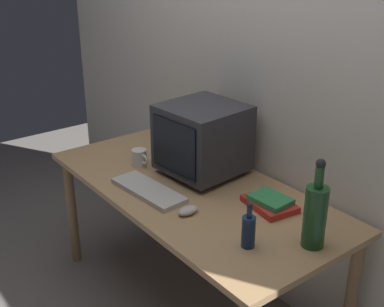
{
  "coord_description": "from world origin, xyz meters",
  "views": [
    {
      "loc": [
        1.77,
        -1.36,
        1.85
      ],
      "look_at": [
        0.0,
        0.0,
        0.89
      ],
      "focal_mm": 47.24,
      "sensor_mm": 36.0,
      "label": 1
    }
  ],
  "objects": [
    {
      "name": "cd_spindle",
      "position": [
        -0.56,
        0.26,
        0.74
      ],
      "size": [
        0.12,
        0.12,
        0.04
      ],
      "primitive_type": "cylinder",
      "color": "#595B66",
      "rests_on": "desk"
    },
    {
      "name": "bottle_tall",
      "position": [
        0.7,
        0.07,
        0.86
      ],
      "size": [
        0.09,
        0.09,
        0.38
      ],
      "color": "#1E4C23",
      "rests_on": "desk"
    },
    {
      "name": "computer_mouse",
      "position": [
        0.2,
        -0.18,
        0.73
      ],
      "size": [
        0.06,
        0.1,
        0.04
      ],
      "primitive_type": "ellipsoid",
      "rotation": [
        0.0,
        0.0,
        0.0
      ],
      "color": "beige",
      "rests_on": "desk"
    },
    {
      "name": "ground_plane",
      "position": [
        0.0,
        0.0,
        0.0
      ],
      "size": [
        6.0,
        6.0,
        0.0
      ],
      "primitive_type": "plane",
      "color": "slate"
    },
    {
      "name": "desk",
      "position": [
        0.0,
        0.0,
        0.63
      ],
      "size": [
        1.64,
        0.77,
        0.71
      ],
      "color": "tan",
      "rests_on": "ground"
    },
    {
      "name": "back_wall",
      "position": [
        0.0,
        0.45,
        1.25
      ],
      "size": [
        4.0,
        0.08,
        2.5
      ],
      "primitive_type": "cube",
      "color": "silver",
      "rests_on": "ground"
    },
    {
      "name": "book_stack",
      "position": [
        0.38,
        0.16,
        0.74
      ],
      "size": [
        0.26,
        0.2,
        0.06
      ],
      "color": "red",
      "rests_on": "desk"
    },
    {
      "name": "mug",
      "position": [
        -0.38,
        -0.07,
        0.76
      ],
      "size": [
        0.12,
        0.08,
        0.09
      ],
      "color": "white",
      "rests_on": "desk"
    },
    {
      "name": "bottle_short",
      "position": [
        0.55,
        -0.14,
        0.79
      ],
      "size": [
        0.06,
        0.06,
        0.2
      ],
      "color": "navy",
      "rests_on": "desk"
    },
    {
      "name": "crt_monitor",
      "position": [
        -0.09,
        0.14,
        0.91
      ],
      "size": [
        0.41,
        0.41,
        0.37
      ],
      "color": "#333338",
      "rests_on": "desk"
    },
    {
      "name": "keyboard",
      "position": [
        -0.08,
        -0.2,
        0.72
      ],
      "size": [
        0.43,
        0.18,
        0.02
      ],
      "primitive_type": "cube",
      "rotation": [
        0.0,
        0.0,
        0.08
      ],
      "color": "beige",
      "rests_on": "desk"
    }
  ]
}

